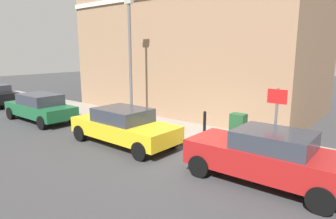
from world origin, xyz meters
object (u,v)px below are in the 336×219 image
(car_green, at_px, (40,107))
(street_sign, at_px, (276,114))
(bollard_near_cabinet, at_px, (205,123))
(lamppost, at_px, (130,56))
(car_red, at_px, (267,156))
(car_yellow, at_px, (124,126))
(utility_cabinet, at_px, (238,130))
(bollard_far_kerb, at_px, (152,120))

(car_green, xyz_separation_m, street_sign, (1.63, -11.37, 0.92))
(bollard_near_cabinet, bearing_deg, lamppost, 90.60)
(car_red, height_order, street_sign, street_sign)
(car_green, xyz_separation_m, lamppost, (2.54, -4.04, 2.56))
(car_red, relative_size, street_sign, 1.86)
(car_yellow, xyz_separation_m, street_sign, (1.52, -5.23, 0.93))
(utility_cabinet, xyz_separation_m, street_sign, (-0.85, -1.64, 0.98))
(car_green, distance_m, bollard_near_cabinet, 8.62)
(utility_cabinet, height_order, street_sign, street_sign)
(car_green, height_order, bollard_near_cabinet, car_green)
(bollard_near_cabinet, relative_size, bollard_far_kerb, 1.00)
(car_red, distance_m, street_sign, 1.67)
(car_red, xyz_separation_m, bollard_near_cabinet, (2.33, 3.43, -0.06))
(car_red, bearing_deg, car_green, 0.53)
(car_red, bearing_deg, lamppost, -17.42)
(car_yellow, distance_m, car_green, 6.14)
(car_red, distance_m, bollard_far_kerb, 5.59)
(lamppost, bearing_deg, utility_cabinet, -90.56)
(bollard_near_cabinet, bearing_deg, car_green, 107.43)
(utility_cabinet, xyz_separation_m, lamppost, (0.06, 5.69, 2.62))
(bollard_near_cabinet, height_order, street_sign, street_sign)
(car_red, distance_m, bollard_near_cabinet, 4.15)
(car_red, xyz_separation_m, street_sign, (1.38, 0.29, 0.89))
(lamppost, bearing_deg, car_yellow, -139.21)
(bollard_far_kerb, distance_m, lamppost, 3.53)
(car_red, distance_m, car_green, 11.66)
(car_yellow, xyz_separation_m, bollard_near_cabinet, (2.48, -2.09, -0.03))
(car_red, height_order, bollard_far_kerb, car_red)
(car_red, relative_size, lamppost, 0.75)
(bollard_near_cabinet, relative_size, street_sign, 0.45)
(car_yellow, height_order, bollard_near_cabinet, car_yellow)
(car_red, relative_size, bollard_far_kerb, 4.11)
(car_green, relative_size, street_sign, 1.91)
(car_yellow, relative_size, utility_cabinet, 3.91)
(lamppost, bearing_deg, car_red, -106.71)
(car_green, relative_size, bollard_far_kerb, 4.22)
(car_yellow, relative_size, lamppost, 0.79)
(bollard_near_cabinet, xyz_separation_m, lamppost, (-0.04, 4.18, 2.60))
(car_yellow, xyz_separation_m, utility_cabinet, (2.38, -3.59, -0.05))
(bollard_far_kerb, height_order, street_sign, street_sign)
(car_red, bearing_deg, utility_cabinet, -49.87)
(car_red, bearing_deg, car_yellow, 0.79)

